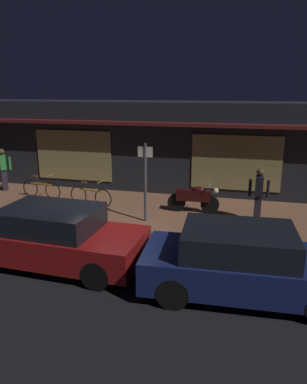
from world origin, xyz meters
name	(u,v)px	position (x,y,z in m)	size (l,w,h in m)	color
ground_plane	(103,248)	(0.00, 0.00, 0.00)	(60.00, 60.00, 0.00)	black
sidewalk_slab	(136,210)	(0.00, 3.00, 0.07)	(18.00, 4.00, 0.15)	brown
storefront_building	(159,146)	(0.00, 6.39, 1.80)	(18.00, 3.30, 3.60)	black
motorcycle	(194,198)	(1.98, 3.10, 0.65)	(1.70, 0.55, 0.97)	black
bicycle_parked	(91,196)	(-1.60, 2.90, 0.51)	(1.65, 0.43, 0.91)	black
bicycle_extra	(41,189)	(-3.76, 3.32, 0.51)	(1.65, 0.42, 0.91)	black
person_photographer	(3,169)	(-5.79, 3.98, 1.03)	(0.52, 0.47, 1.67)	#28232D
person_bystander	(258,194)	(3.97, 2.66, 1.03)	(0.61, 0.38, 1.67)	#28232D
sign_post	(145,178)	(0.65, 1.90, 1.51)	(0.44, 0.09, 2.40)	#47474C
parked_car_near	(56,237)	(-0.72, -1.11, 0.70)	(4.17, 1.93, 1.42)	black
parked_car_far	(242,262)	(3.59, -1.38, 0.70)	(4.19, 1.98, 1.42)	black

